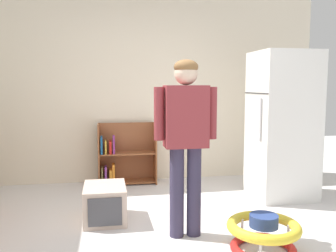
{
  "coord_description": "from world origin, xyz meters",
  "views": [
    {
      "loc": [
        -0.5,
        -2.85,
        1.37
      ],
      "look_at": [
        0.12,
        0.68,
        0.97
      ],
      "focal_mm": 38.52,
      "sensor_mm": 36.0,
      "label": 1
    }
  ],
  "objects": [
    {
      "name": "refrigerator",
      "position": [
        1.63,
        1.21,
        0.89
      ],
      "size": [
        0.73,
        0.68,
        1.78
      ],
      "color": "white",
      "rests_on": "ground"
    },
    {
      "name": "bookshelf",
      "position": [
        -0.26,
        2.15,
        0.37
      ],
      "size": [
        0.8,
        0.28,
        0.85
      ],
      "color": "brown",
      "rests_on": "ground"
    },
    {
      "name": "back_wall",
      "position": [
        0.0,
        2.33,
        1.35
      ],
      "size": [
        5.2,
        0.06,
        2.7
      ],
      "primitive_type": "cube",
      "color": "#F2E4C9",
      "rests_on": "ground"
    },
    {
      "name": "ground_plane",
      "position": [
        0.0,
        0.0,
        0.0
      ],
      "size": [
        12.0,
        12.0,
        0.0
      ],
      "primitive_type": "plane",
      "color": "silver",
      "rests_on": "ground"
    },
    {
      "name": "pet_carrier",
      "position": [
        -0.52,
        0.77,
        0.18
      ],
      "size": [
        0.42,
        0.55,
        0.36
      ],
      "color": "beige",
      "rests_on": "ground"
    },
    {
      "name": "baby_walker",
      "position": [
        0.76,
        -0.19,
        0.16
      ],
      "size": [
        0.6,
        0.6,
        0.32
      ],
      "color": "red",
      "rests_on": "ground"
    },
    {
      "name": "standing_person",
      "position": [
        0.2,
        0.26,
        0.96
      ],
      "size": [
        0.57,
        0.22,
        1.6
      ],
      "color": "#36304A",
      "rests_on": "ground"
    }
  ]
}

